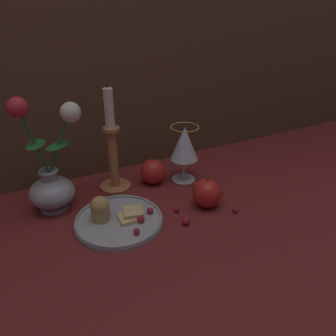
% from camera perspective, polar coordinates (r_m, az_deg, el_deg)
% --- Properties ---
extents(ground_plane, '(2.40, 2.40, 0.00)m').
position_cam_1_polar(ground_plane, '(0.88, -4.13, -6.44)').
color(ground_plane, maroon).
rests_on(ground_plane, ground).
extents(vase, '(0.16, 0.11, 0.30)m').
position_cam_1_polar(vase, '(0.88, -19.66, -1.80)').
color(vase, '#A3A3A8').
rests_on(vase, ground_plane).
extents(plate_with_pastries, '(0.22, 0.22, 0.07)m').
position_cam_1_polar(plate_with_pastries, '(0.82, -8.98, -8.57)').
color(plate_with_pastries, '#A3A3A8').
rests_on(plate_with_pastries, ground_plane).
extents(wine_glass, '(0.08, 0.08, 0.17)m').
position_cam_1_polar(wine_glass, '(0.95, 2.87, 3.96)').
color(wine_glass, silver).
rests_on(wine_glass, ground_plane).
extents(candlestick, '(0.09, 0.09, 0.30)m').
position_cam_1_polar(candlestick, '(0.92, -9.59, 2.54)').
color(candlestick, '#B77042').
rests_on(candlestick, ground_plane).
extents(apple_beside_vase, '(0.08, 0.08, 0.09)m').
position_cam_1_polar(apple_beside_vase, '(0.86, 6.81, -4.36)').
color(apple_beside_vase, red).
rests_on(apple_beside_vase, ground_plane).
extents(apple_near_glass, '(0.07, 0.07, 0.09)m').
position_cam_1_polar(apple_near_glass, '(0.97, -2.66, -0.65)').
color(apple_near_glass, red).
rests_on(apple_near_glass, ground_plane).
extents(berry_near_plate, '(0.02, 0.02, 0.02)m').
position_cam_1_polar(berry_near_plate, '(0.85, 1.52, -7.18)').
color(berry_near_plate, '#AD192D').
rests_on(berry_near_plate, ground_plane).
extents(berry_front_center, '(0.02, 0.02, 0.02)m').
position_cam_1_polar(berry_front_center, '(0.81, 3.14, -9.25)').
color(berry_front_center, '#AD192D').
rests_on(berry_front_center, ground_plane).
extents(berry_by_glass_stem, '(0.01, 0.01, 0.01)m').
position_cam_1_polar(berry_by_glass_stem, '(0.87, 11.61, -7.17)').
color(berry_by_glass_stem, '#AD192D').
rests_on(berry_by_glass_stem, ground_plane).
extents(berry_under_candlestick, '(0.02, 0.02, 0.02)m').
position_cam_1_polar(berry_under_candlestick, '(0.93, 9.05, -4.22)').
color(berry_under_candlestick, '#AD192D').
rests_on(berry_under_candlestick, ground_plane).
extents(berry_far_right, '(0.02, 0.02, 0.02)m').
position_cam_1_polar(berry_far_right, '(0.95, 4.90, -3.04)').
color(berry_far_right, '#AD192D').
rests_on(berry_far_right, ground_plane).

